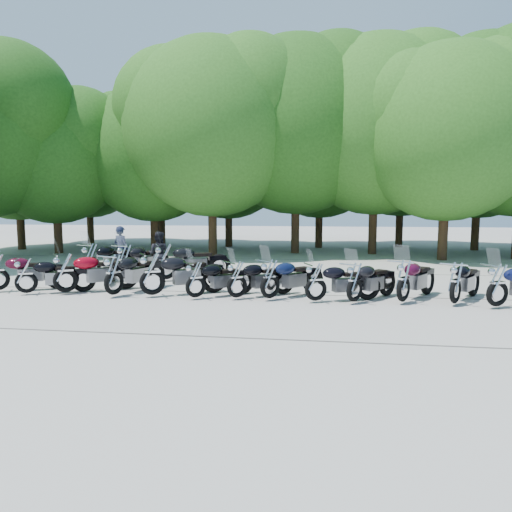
# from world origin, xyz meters

# --- Properties ---
(ground) EXTENTS (90.00, 90.00, 0.00)m
(ground) POSITION_xyz_m (0.00, 0.00, 0.00)
(ground) COLOR gray
(ground) RESTS_ON ground
(tree_0) EXTENTS (7.50, 7.50, 9.21)m
(tree_0) POSITION_xyz_m (-15.42, 12.98, 5.45)
(tree_0) COLOR #3A2614
(tree_0) RESTS_ON ground
(tree_1) EXTENTS (6.97, 6.97, 8.55)m
(tree_1) POSITION_xyz_m (-12.04, 11.24, 5.06)
(tree_1) COLOR #3A2614
(tree_1) RESTS_ON ground
(tree_2) EXTENTS (7.31, 7.31, 8.97)m
(tree_2) POSITION_xyz_m (-7.25, 12.84, 5.31)
(tree_2) COLOR #3A2614
(tree_2) RESTS_ON ground
(tree_3) EXTENTS (8.70, 8.70, 10.67)m
(tree_3) POSITION_xyz_m (-3.57, 11.24, 6.32)
(tree_3) COLOR #3A2614
(tree_3) RESTS_ON ground
(tree_4) EXTENTS (9.13, 9.13, 11.20)m
(tree_4) POSITION_xyz_m (0.54, 13.09, 6.64)
(tree_4) COLOR #3A2614
(tree_4) RESTS_ON ground
(tree_5) EXTENTS (9.04, 9.04, 11.10)m
(tree_5) POSITION_xyz_m (4.61, 13.20, 6.57)
(tree_5) COLOR #3A2614
(tree_5) RESTS_ON ground
(tree_6) EXTENTS (8.00, 8.00, 9.82)m
(tree_6) POSITION_xyz_m (7.55, 10.82, 5.81)
(tree_6) COLOR #3A2614
(tree_6) RESTS_ON ground
(tree_9) EXTENTS (7.59, 7.59, 9.32)m
(tree_9) POSITION_xyz_m (-13.53, 17.59, 5.52)
(tree_9) COLOR #3A2614
(tree_9) RESTS_ON ground
(tree_10) EXTENTS (7.78, 7.78, 9.55)m
(tree_10) POSITION_xyz_m (-8.29, 16.97, 5.66)
(tree_10) COLOR #3A2614
(tree_10) RESTS_ON ground
(tree_11) EXTENTS (7.56, 7.56, 9.28)m
(tree_11) POSITION_xyz_m (-3.76, 16.43, 5.49)
(tree_11) COLOR #3A2614
(tree_11) RESTS_ON ground
(tree_12) EXTENTS (7.88, 7.88, 9.67)m
(tree_12) POSITION_xyz_m (1.80, 16.47, 5.72)
(tree_12) COLOR #3A2614
(tree_12) RESTS_ON ground
(tree_13) EXTENTS (8.31, 8.31, 10.20)m
(tree_13) POSITION_xyz_m (6.69, 17.47, 6.04)
(tree_13) COLOR #3A2614
(tree_13) RESTS_ON ground
(tree_14) EXTENTS (8.02, 8.02, 9.84)m
(tree_14) POSITION_xyz_m (10.68, 16.09, 5.83)
(tree_14) COLOR #3A2614
(tree_14) RESTS_ON ground
(motorcycle_1) EXTENTS (2.20, 1.51, 1.20)m
(motorcycle_1) POSITION_xyz_m (-6.48, 0.38, 0.60)
(motorcycle_1) COLOR black
(motorcycle_1) RESTS_ON ground
(motorcycle_2) EXTENTS (2.34, 2.05, 1.35)m
(motorcycle_2) POSITION_xyz_m (-5.40, 0.60, 0.68)
(motorcycle_2) COLOR maroon
(motorcycle_2) RESTS_ON ground
(motorcycle_3) EXTENTS (1.53, 2.50, 1.36)m
(motorcycle_3) POSITION_xyz_m (-3.86, 0.44, 0.68)
(motorcycle_3) COLOR black
(motorcycle_3) RESTS_ON ground
(motorcycle_4) EXTENTS (2.53, 1.94, 1.41)m
(motorcycle_4) POSITION_xyz_m (-2.78, 0.55, 0.71)
(motorcycle_4) COLOR black
(motorcycle_4) RESTS_ON ground
(motorcycle_5) EXTENTS (2.01, 1.81, 1.17)m
(motorcycle_5) POSITION_xyz_m (-1.51, 0.43, 0.59)
(motorcycle_5) COLOR black
(motorcycle_5) RESTS_ON ground
(motorcycle_6) EXTENTS (2.06, 1.81, 1.19)m
(motorcycle_6) POSITION_xyz_m (-0.39, 0.56, 0.60)
(motorcycle_6) COLOR black
(motorcycle_6) RESTS_ON ground
(motorcycle_7) EXTENTS (2.06, 2.07, 1.26)m
(motorcycle_7) POSITION_xyz_m (0.51, 0.57, 0.63)
(motorcycle_7) COLOR #0B1434
(motorcycle_7) RESTS_ON ground
(motorcycle_8) EXTENTS (2.20, 1.40, 1.20)m
(motorcycle_8) POSITION_xyz_m (1.73, 0.43, 0.60)
(motorcycle_8) COLOR black
(motorcycle_8) RESTS_ON ground
(motorcycle_9) EXTENTS (1.89, 2.08, 1.22)m
(motorcycle_9) POSITION_xyz_m (2.73, 0.45, 0.61)
(motorcycle_9) COLOR black
(motorcycle_9) RESTS_ON ground
(motorcycle_10) EXTENTS (1.86, 2.32, 1.31)m
(motorcycle_10) POSITION_xyz_m (3.99, 0.61, 0.65)
(motorcycle_10) COLOR #3B0820
(motorcycle_10) RESTS_ON ground
(motorcycle_11) EXTENTS (1.78, 2.24, 1.26)m
(motorcycle_11) POSITION_xyz_m (5.27, 0.59, 0.63)
(motorcycle_11) COLOR black
(motorcycle_11) RESTS_ON ground
(motorcycle_12) EXTENTS (2.33, 1.60, 1.27)m
(motorcycle_12) POSITION_xyz_m (6.19, 0.34, 0.64)
(motorcycle_12) COLOR #0D123A
(motorcycle_12) RESTS_ON ground
(motorcycle_14) EXTENTS (1.83, 2.59, 1.42)m
(motorcycle_14) POSITION_xyz_m (-5.96, 3.16, 0.71)
(motorcycle_14) COLOR black
(motorcycle_14) RESTS_ON ground
(motorcycle_15) EXTENTS (1.63, 2.58, 1.40)m
(motorcycle_15) POSITION_xyz_m (-4.72, 3.16, 0.70)
(motorcycle_15) COLOR black
(motorcycle_15) RESTS_ON ground
(motorcycle_16) EXTENTS (2.64, 1.78, 1.44)m
(motorcycle_16) POSITION_xyz_m (-3.31, 3.19, 0.72)
(motorcycle_16) COLOR black
(motorcycle_16) RESTS_ON ground
(rider_0) EXTENTS (0.75, 0.61, 1.79)m
(rider_0) POSITION_xyz_m (-5.60, 4.80, 0.89)
(rider_0) COLOR #1B2138
(rider_0) RESTS_ON ground
(rider_1) EXTENTS (0.86, 0.70, 1.63)m
(rider_1) POSITION_xyz_m (-3.86, 4.08, 0.82)
(rider_1) COLOR black
(rider_1) RESTS_ON ground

